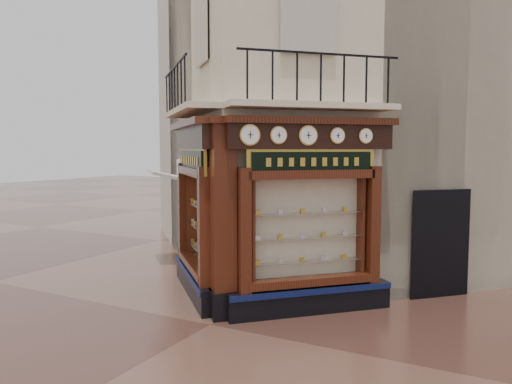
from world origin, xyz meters
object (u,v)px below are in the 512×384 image
Objects in this scene: signboard_left at (192,160)px; awning at (168,263)px; corner_pilaster at (223,221)px; clock_d at (337,136)px; clock_e at (366,136)px; clock_b at (278,135)px; clock_c at (308,135)px; signboard_right at (312,162)px; clock_a at (250,135)px.

awning is at bearing 3.16° from signboard_left.
corner_pilaster is at bearing -169.75° from signboard_left.
signboard_left is at bearing 139.53° from clock_d.
clock_e reaches higher than signboard_left.
corner_pilaster is at bearing -174.37° from awning.
clock_c is at bearing -0.00° from clock_b.
signboard_left is at bearing 121.04° from clock_b.
corner_pilaster is 5.46m from awning.
clock_e is 1.23m from signboard_right.
corner_pilaster is 12.79× the size of clock_e.
clock_c reaches higher than clock_e.
clock_d is at bearing 0.00° from clock_b.
clock_c reaches higher than clock_d.
awning is at bearing 112.66° from signboard_right.
clock_d is at bearing -12.83° from signboard_right.
clock_e is at bearing -0.00° from clock_d.
clock_b is 0.16× the size of signboard_left.
corner_pilaster reaches higher than clock_a.
clock_c reaches higher than signboard_left.
signboard_left is 1.11× the size of signboard_right.
clock_a is 0.19× the size of signboard_left.
clock_e is (1.73, 1.73, 0.00)m from clock_a.
clock_b reaches higher than clock_d.
clock_a is at bearing -180.00° from clock_d.
clock_b is 0.92m from signboard_right.
clock_b reaches higher than signboard_right.
signboard_left is (-2.47, 0.61, -0.52)m from clock_b.
clock_a is 1.03× the size of clock_c.
signboard_right is (0.86, 1.02, -0.52)m from clock_a.
clock_d reaches higher than signboard_left.
signboard_right is (-0.42, -0.27, -0.52)m from clock_d.
corner_pilaster is at bearing 165.11° from clock_c.
clock_a reaches higher than signboard_left.
clock_a reaches higher than clock_c.
clock_a is 0.20× the size of signboard_right.
corner_pilaster reaches higher than signboard_right.
clock_c is 0.25× the size of awning.
signboard_right is at bearing -10.25° from corner_pilaster.
clock_a reaches higher than awning.
awning is (-5.38, 2.40, -3.62)m from clock_c.
corner_pilaster reaches higher than awning.
signboard_left is 2.92m from signboard_right.
signboard_left is (-3.79, -0.71, -0.52)m from clock_e.
clock_e is at bearing -124.39° from signboard_left.
clock_d reaches higher than awning.
awning is at bearing 95.63° from corner_pilaster.
clock_b is at bearing -164.81° from awning.
corner_pilaster is 12.36× the size of clock_d.
clock_d is 0.20× the size of awning.
corner_pilaster is 2.01× the size of signboard_right.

